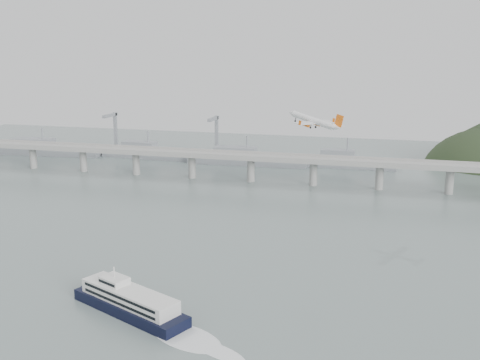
% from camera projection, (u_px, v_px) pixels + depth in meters
% --- Properties ---
extents(ground, '(900.00, 900.00, 0.00)m').
position_uv_depth(ground, '(209.00, 284.00, 254.91)').
color(ground, slate).
rests_on(ground, ground).
extents(bridge, '(800.00, 22.00, 23.90)m').
position_uv_depth(bridge, '(287.00, 162.00, 439.16)').
color(bridge, gray).
rests_on(bridge, ground).
extents(distant_fleet, '(453.00, 60.90, 40.00)m').
position_uv_depth(distant_fleet, '(141.00, 152.00, 541.99)').
color(distant_fleet, gray).
rests_on(distant_fleet, ground).
extents(ferry, '(87.23, 45.56, 17.51)m').
position_uv_depth(ferry, '(130.00, 302.00, 225.90)').
color(ferry, black).
rests_on(ferry, ground).
extents(airliner, '(34.06, 32.20, 10.11)m').
position_uv_depth(airliner, '(314.00, 121.00, 311.58)').
color(airliner, white).
rests_on(airliner, ground).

